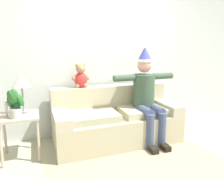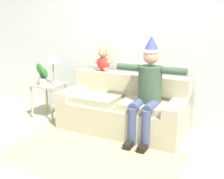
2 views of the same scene
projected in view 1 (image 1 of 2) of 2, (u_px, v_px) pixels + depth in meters
The scene contains 10 objects.
ground_plane at pixel (147, 175), 2.50m from camera, with size 10.00×10.00×0.00m, color #ABA78A.
back_wall at pixel (105, 54), 3.66m from camera, with size 7.00×0.10×2.70m, color silver.
couch at pixel (116, 120), 3.39m from camera, with size 1.93×0.85×0.85m.
person_seated at pixel (147, 94), 3.31m from camera, with size 1.02×0.77×1.51m.
teddy_bear at pixel (81, 77), 3.33m from camera, with size 0.29×0.17×0.38m.
side_table at pixel (20, 123), 2.80m from camera, with size 0.50×0.45×0.60m.
table_lamp at pixel (22, 82), 2.80m from camera, with size 0.24×0.24×0.54m.
potted_plant at pixel (15, 104), 2.64m from camera, with size 0.25×0.23×0.39m.
candle_tall at pixel (6, 107), 2.69m from camera, with size 0.04×0.04×0.21m.
area_rug at pixel (147, 174), 2.51m from camera, with size 2.27×1.23×0.01m, color tan.
Camera 1 is at (-1.16, -1.97, 1.48)m, focal length 34.14 mm.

